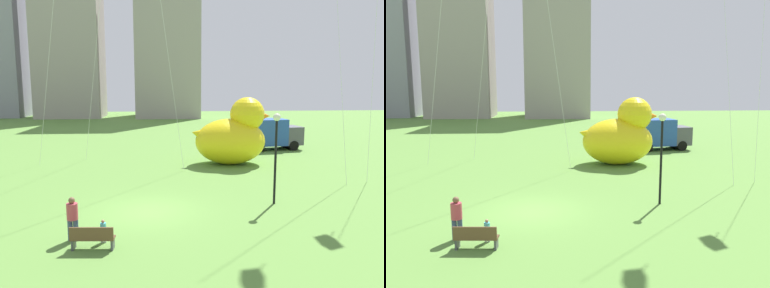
# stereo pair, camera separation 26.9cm
# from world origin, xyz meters

# --- Properties ---
(ground_plane) EXTENTS (140.00, 140.00, 0.00)m
(ground_plane) POSITION_xyz_m (0.00, 0.00, 0.00)
(ground_plane) COLOR #5B8A3B
(park_bench) EXTENTS (1.61, 0.57, 0.90)m
(park_bench) POSITION_xyz_m (-1.84, -4.04, 0.47)
(park_bench) COLOR brown
(park_bench) RESTS_ON ground
(person_adult) EXTENTS (0.42, 0.42, 1.72)m
(person_adult) POSITION_xyz_m (-2.72, -3.12, 0.95)
(person_adult) COLOR #38476B
(person_adult) RESTS_ON ground
(person_child) EXTENTS (0.22, 0.22, 0.90)m
(person_child) POSITION_xyz_m (-1.54, -3.41, 0.50)
(person_child) COLOR silver
(person_child) RESTS_ON ground
(giant_inflatable_duck) EXTENTS (6.09, 3.91, 5.04)m
(giant_inflatable_duck) POSITION_xyz_m (6.08, 10.50, 2.15)
(giant_inflatable_duck) COLOR yellow
(giant_inflatable_duck) RESTS_ON ground
(lamppost) EXTENTS (0.38, 0.38, 4.55)m
(lamppost) POSITION_xyz_m (6.32, 0.70, 3.16)
(lamppost) COLOR black
(lamppost) RESTS_ON ground
(box_truck) EXTENTS (5.78, 3.06, 2.85)m
(box_truck) POSITION_xyz_m (10.74, 16.66, 1.44)
(box_truck) COLOR #264CA5
(box_truck) RESTS_ON ground
(city_skyline) EXTENTS (51.54, 13.04, 40.97)m
(city_skyline) POSITION_xyz_m (-16.74, 55.54, 16.46)
(city_skyline) COLOR gray
(city_skyline) RESTS_ON ground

